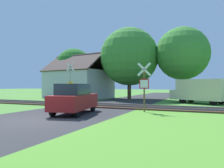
# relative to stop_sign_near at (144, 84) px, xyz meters

# --- Properties ---
(ground_plane) EXTENTS (160.00, 160.00, 0.00)m
(ground_plane) POSITION_rel_stop_sign_near_xyz_m (-4.10, -5.48, -1.75)
(ground_plane) COLOR #4C8433
(road_asphalt) EXTENTS (6.58, 80.00, 0.01)m
(road_asphalt) POSITION_rel_stop_sign_near_xyz_m (-4.10, -3.48, -1.75)
(road_asphalt) COLOR #2D2D30
(road_asphalt) RESTS_ON ground
(grass_verge) EXTENTS (6.00, 20.00, 0.01)m
(grass_verge) POSITION_rel_stop_sign_near_xyz_m (2.19, -7.48, -1.75)
(grass_verge) COLOR #54912D
(grass_verge) RESTS_ON ground
(rail_track) EXTENTS (60.00, 2.60, 0.22)m
(rail_track) POSITION_rel_stop_sign_near_xyz_m (-4.10, 2.19, -1.69)
(rail_track) COLOR #422D1E
(rail_track) RESTS_ON ground
(stop_sign_near) EXTENTS (0.87, 0.20, 3.14)m
(stop_sign_near) POSITION_rel_stop_sign_near_xyz_m (0.00, 0.00, 0.00)
(stop_sign_near) COLOR brown
(stop_sign_near) RESTS_ON ground
(crossing_sign_far) EXTENTS (0.87, 0.17, 3.95)m
(crossing_sign_far) POSITION_rel_stop_sign_near_xyz_m (-8.75, 4.66, 0.40)
(crossing_sign_far) COLOR #9E9EA5
(crossing_sign_far) RESTS_ON ground
(house) EXTENTS (9.23, 7.59, 5.87)m
(house) POSITION_rel_stop_sign_near_xyz_m (-12.19, 11.71, 0.24)
(house) COLOR #B7B7BC
(house) RESTS_ON ground
(tree_right) EXTENTS (6.07, 6.07, 8.38)m
(tree_right) POSITION_rel_stop_sign_near_xyz_m (1.13, 12.62, 3.59)
(tree_right) COLOR #513823
(tree_right) RESTS_ON ground
(tree_center) EXTENTS (7.09, 7.09, 8.75)m
(tree_center) POSITION_rel_stop_sign_near_xyz_m (-5.02, 11.83, 3.45)
(tree_center) COLOR #513823
(tree_center) RESTS_ON ground
(tree_left) EXTENTS (5.46, 5.46, 7.10)m
(tree_left) POSITION_rel_stop_sign_near_xyz_m (-14.28, 13.78, 2.61)
(tree_left) COLOR #513823
(tree_left) RESTS_ON ground
(mail_truck) EXTENTS (5.22, 3.77, 2.24)m
(mail_truck) POSITION_rel_stop_sign_near_xyz_m (3.06, 8.14, -0.51)
(mail_truck) COLOR beige
(mail_truck) RESTS_ON ground
(parked_car) EXTENTS (2.34, 4.23, 1.78)m
(parked_car) POSITION_rel_stop_sign_near_xyz_m (-3.57, -2.53, -0.86)
(parked_car) COLOR maroon
(parked_car) RESTS_ON ground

